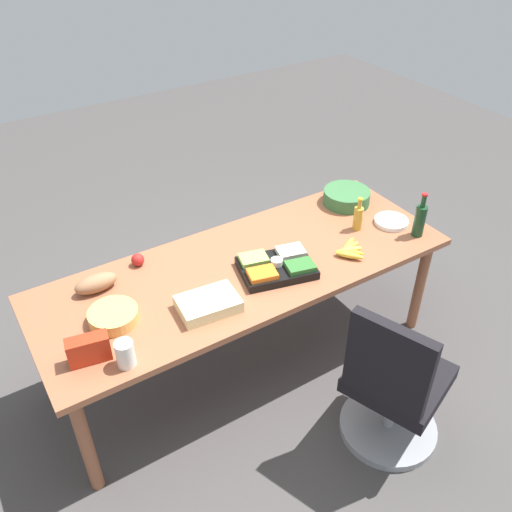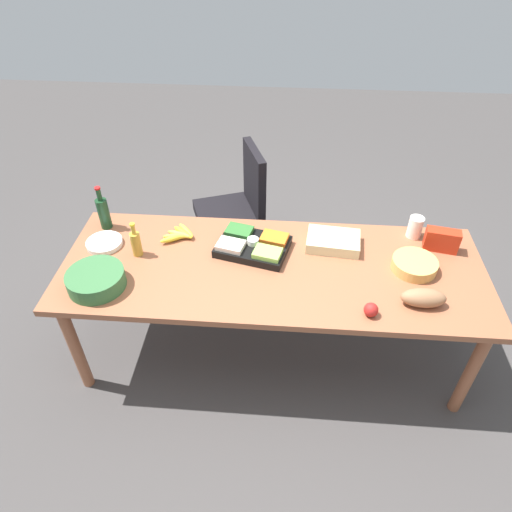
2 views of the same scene
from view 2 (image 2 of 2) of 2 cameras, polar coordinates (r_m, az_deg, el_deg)
ground_plane at (r=3.26m, az=1.75°, el=-11.38°), size 10.00×10.00×0.00m
conference_table at (r=2.75m, az=2.04°, el=-2.38°), size 2.50×0.92×0.77m
office_chair at (r=3.71m, az=-2.64°, el=4.40°), size 0.62×0.62×0.99m
veggie_tray at (r=2.79m, az=-0.39°, el=1.34°), size 0.48×0.39×0.09m
chip_bowl at (r=2.82m, az=19.07°, el=-1.04°), size 0.32×0.32×0.07m
apple_red at (r=2.47m, az=14.09°, el=-6.49°), size 0.09×0.09×0.08m
banana_bunch at (r=2.94m, az=-9.44°, el=2.68°), size 0.22×0.22×0.04m
salad_bowl at (r=2.70m, az=-19.25°, el=-2.79°), size 0.34×0.34×0.10m
wine_bottle at (r=3.09m, az=-18.41°, el=5.18°), size 0.08×0.08×0.30m
bread_loaf at (r=2.60m, az=20.08°, el=-4.91°), size 0.24×0.11×0.10m
paper_plate_stack at (r=3.00m, az=-18.31°, el=1.55°), size 0.24×0.24×0.03m
chip_bag_red at (r=3.00m, az=22.07°, el=1.85°), size 0.21×0.12×0.14m
dressing_bottle at (r=2.82m, az=-14.68°, el=1.59°), size 0.07×0.07×0.23m
sheet_cake at (r=2.87m, az=9.56°, el=1.80°), size 0.34×0.25×0.07m
mayo_jar at (r=3.05m, az=19.16°, el=3.41°), size 0.11×0.11×0.14m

